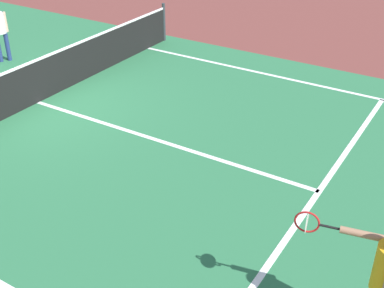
{
  "coord_description": "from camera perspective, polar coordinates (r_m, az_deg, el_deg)",
  "views": [
    {
      "loc": [
        -6.88,
        -8.22,
        4.85
      ],
      "look_at": [
        -1.24,
        -4.74,
        1.0
      ],
      "focal_mm": 47.93,
      "sensor_mm": 36.0,
      "label": 1
    }
  ],
  "objects": [
    {
      "name": "net",
      "position": [
        11.57,
        -17.1,
        6.65
      ],
      "size": [
        9.9,
        0.09,
        1.07
      ],
      "color": "#33383D",
      "rests_on": "ground_plane"
    },
    {
      "name": "line_service_near",
      "position": [
        8.61,
        13.94,
        -5.14
      ],
      "size": [
        8.22,
        0.1,
        0.01
      ],
      "primitive_type": "cube",
      "color": "white",
      "rests_on": "ground_plane"
    },
    {
      "name": "court_surface_inbounds",
      "position": [
        11.76,
        -16.75,
        4.46
      ],
      "size": [
        10.62,
        24.4,
        0.0
      ],
      "primitive_type": "cube",
      "color": "#2D7247",
      "rests_on": "ground_plane"
    },
    {
      "name": "ground_plane",
      "position": [
        11.76,
        -16.75,
        4.46
      ],
      "size": [
        60.0,
        60.0,
        0.0
      ],
      "primitive_type": "plane",
      "color": "brown"
    },
    {
      "name": "line_center_service",
      "position": [
        9.8,
        -3.84,
        0.43
      ],
      "size": [
        0.1,
        6.4,
        0.01
      ],
      "primitive_type": "cube",
      "color": "white",
      "rests_on": "ground_plane"
    },
    {
      "name": "line_sideline_right",
      "position": [
        12.22,
        18.38,
        5.19
      ],
      "size": [
        0.1,
        11.89,
        0.01
      ],
      "primitive_type": "cube",
      "color": "white",
      "rests_on": "ground_plane"
    }
  ]
}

